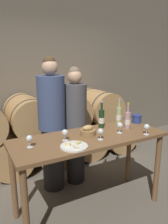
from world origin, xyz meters
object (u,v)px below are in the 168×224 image
at_px(person_left, 52,125).
at_px(wine_bottle_rose, 128,120).
at_px(wine_glass_far_left, 29,139).
at_px(wine_glass_right, 120,126).
at_px(wine_glass_center, 101,132).
at_px(wine_glass_far_right, 147,127).
at_px(person_right, 75,126).
at_px(bread_basket, 88,131).
at_px(cheese_plate, 74,146).
at_px(blue_crock, 137,118).
at_px(wine_glass_left, 65,133).
at_px(wine_bottle_white, 119,115).
at_px(wine_bottle_red, 101,118).
at_px(tasting_table, 90,147).

relative_size(person_left, wine_bottle_rose, 5.60).
xyz_separation_m(wine_glass_far_left, wine_glass_right, (1.03, -0.09, 0.00)).
relative_size(wine_glass_center, wine_glass_far_right, 1.00).
height_order(person_right, bread_basket, person_right).
bearing_deg(cheese_plate, wine_bottle_rose, 13.72).
relative_size(blue_crock, wine_glass_left, 1.06).
xyz_separation_m(person_left, wine_bottle_white, (0.77, -0.42, 0.13)).
distance_m(wine_bottle_red, wine_glass_left, 0.61).
relative_size(wine_bottle_white, wine_glass_far_right, 2.69).
relative_size(blue_crock, wine_glass_center, 1.06).
bearing_deg(wine_glass_center, wine_glass_left, 155.66).
relative_size(wine_bottle_red, bread_basket, 1.97).
bearing_deg(tasting_table, wine_bottle_red, 35.29).
height_order(tasting_table, wine_bottle_red, wine_bottle_red).
bearing_deg(tasting_table, wine_glass_left, 177.31).
distance_m(wine_glass_right, wine_glass_far_right, 0.30).
bearing_deg(cheese_plate, wine_glass_far_left, 152.18).
relative_size(tasting_table, wine_bottle_rose, 5.41).
bearing_deg(wine_bottle_red, wine_glass_right, -73.41).
distance_m(person_left, cheese_plate, 0.83).
bearing_deg(wine_glass_far_right, cheese_plate, 175.09).
xyz_separation_m(wine_bottle_white, blue_crock, (0.24, -0.08, -0.05)).
xyz_separation_m(wine_glass_right, wine_glass_far_right, (0.23, -0.19, 0.00)).
distance_m(wine_bottle_white, wine_glass_left, 0.88).
bearing_deg(bread_basket, person_right, 77.06).
bearing_deg(tasting_table, wine_glass_right, -10.60).
relative_size(blue_crock, bread_basket, 0.76).
distance_m(wine_glass_left, wine_glass_center, 0.38).
xyz_separation_m(person_right, wine_glass_center, (-0.09, -0.78, 0.16)).
bearing_deg(cheese_plate, wine_bottle_white, 25.49).
height_order(wine_bottle_rose, wine_glass_far_right, wine_bottle_rose).
xyz_separation_m(wine_bottle_rose, wine_glass_far_right, (0.05, -0.28, -0.02)).
xyz_separation_m(wine_bottle_white, wine_bottle_rose, (-0.02, -0.20, -0.01)).
distance_m(person_left, wine_bottle_red, 0.67).
bearing_deg(wine_bottle_white, wine_bottle_red, -175.86).
height_order(person_left, wine_glass_far_left, person_left).
bearing_deg(person_left, wine_glass_far_right, -48.40).
xyz_separation_m(wine_bottle_white, wine_glass_center, (-0.52, -0.36, -0.03)).
relative_size(bread_basket, cheese_plate, 0.63).
height_order(wine_bottle_rose, wine_glass_left, wine_bottle_rose).
height_order(person_left, wine_bottle_red, person_left).
height_order(tasting_table, wine_bottle_white, wine_bottle_white).
height_order(wine_bottle_red, blue_crock, wine_bottle_red).
xyz_separation_m(wine_bottle_rose, wine_glass_center, (-0.50, -0.16, -0.02)).
relative_size(wine_bottle_rose, wine_glass_left, 2.60).
bearing_deg(wine_bottle_rose, wine_bottle_red, 145.13).
height_order(person_right, wine_glass_far_left, person_right).
xyz_separation_m(blue_crock, wine_glass_right, (-0.44, -0.21, 0.03)).
bearing_deg(tasting_table, person_left, 107.68).
bearing_deg(bread_basket, wine_glass_right, -16.48).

